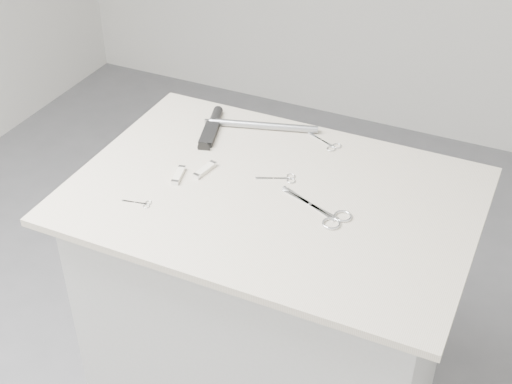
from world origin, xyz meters
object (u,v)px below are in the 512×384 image
at_px(plinth, 271,325).
at_px(metal_rail, 263,126).
at_px(pocket_knife_a, 205,170).
at_px(sheathed_knife, 212,126).
at_px(pocket_knife_b, 179,175).
at_px(embroidery_scissors_a, 283,178).
at_px(large_shears, 327,214).
at_px(tiny_scissors, 141,203).
at_px(embroidery_scissors_b, 328,144).

height_order(plinth, metal_rail, metal_rail).
bearing_deg(plinth, pocket_knife_a, 176.68).
bearing_deg(sheathed_knife, pocket_knife_b, 171.37).
bearing_deg(pocket_knife_a, pocket_knife_b, 144.62).
bearing_deg(pocket_knife_b, embroidery_scissors_a, -81.21).
bearing_deg(large_shears, metal_rail, 157.01).
relative_size(plinth, tiny_scissors, 12.17).
bearing_deg(large_shears, sheathed_knife, 172.63).
bearing_deg(metal_rail, pocket_knife_a, -100.58).
distance_m(embroidery_scissors_b, sheathed_knife, 0.33).
relative_size(plinth, metal_rail, 2.90).
distance_m(sheathed_knife, metal_rail, 0.15).
xyz_separation_m(large_shears, tiny_scissors, (-0.43, -0.15, -0.00)).
height_order(pocket_knife_a, metal_rail, metal_rail).
xyz_separation_m(plinth, pocket_knife_b, (-0.25, -0.04, 0.47)).
relative_size(plinth, sheathed_knife, 4.59).
bearing_deg(sheathed_knife, large_shears, -135.66).
bearing_deg(sheathed_knife, pocket_knife_a, -173.81).
xyz_separation_m(embroidery_scissors_a, embroidery_scissors_b, (0.05, 0.20, 0.00)).
height_order(embroidery_scissors_a, pocket_knife_a, pocket_knife_a).
xyz_separation_m(embroidery_scissors_b, sheathed_knife, (-0.33, -0.05, 0.01)).
relative_size(tiny_scissors, pocket_knife_a, 0.90).
relative_size(embroidery_scissors_b, pocket_knife_a, 1.33).
bearing_deg(embroidery_scissors_a, embroidery_scissors_b, 52.72).
bearing_deg(embroidery_scissors_a, pocket_knife_b, 178.98).
bearing_deg(pocket_knife_b, plinth, -95.17).
distance_m(embroidery_scissors_a, embroidery_scissors_b, 0.21).
bearing_deg(plinth, large_shears, -10.74).
xyz_separation_m(embroidery_scissors_a, pocket_knife_b, (-0.25, -0.10, 0.00)).
bearing_deg(plinth, tiny_scissors, -147.08).
xyz_separation_m(plinth, tiny_scissors, (-0.27, -0.18, 0.47)).
bearing_deg(tiny_scissors, embroidery_scissors_a, 30.53).
relative_size(tiny_scissors, sheathed_knife, 0.38).
relative_size(sheathed_knife, metal_rail, 0.63).
bearing_deg(tiny_scissors, pocket_knife_b, 68.02).
xyz_separation_m(embroidery_scissors_b, pocket_knife_a, (-0.24, -0.26, 0.00)).
height_order(plinth, embroidery_scissors_b, embroidery_scissors_b).
bearing_deg(plinth, embroidery_scissors_a, 91.68).
height_order(embroidery_scissors_a, pocket_knife_b, pocket_knife_b).
bearing_deg(metal_rail, embroidery_scissors_b, -0.63).
xyz_separation_m(plinth, pocket_knife_a, (-0.20, 0.01, 0.47)).
relative_size(pocket_knife_a, pocket_knife_b, 1.05).
distance_m(large_shears, metal_rail, 0.43).
xyz_separation_m(plinth, embroidery_scissors_a, (-0.00, 0.06, 0.47)).
distance_m(large_shears, tiny_scissors, 0.45).
bearing_deg(embroidery_scissors_a, sheathed_knife, 128.09).
relative_size(embroidery_scissors_a, tiny_scissors, 1.35).
bearing_deg(sheathed_knife, plinth, -143.70).
distance_m(embroidery_scissors_a, pocket_knife_a, 0.20).
height_order(plinth, pocket_knife_b, pocket_knife_b).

